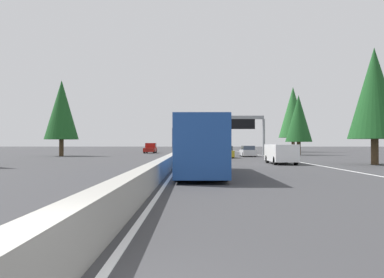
{
  "coord_description": "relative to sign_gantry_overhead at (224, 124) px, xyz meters",
  "views": [
    {
      "loc": [
        -3.78,
        -1.46,
        1.77
      ],
      "look_at": [
        47.6,
        -1.28,
        2.37
      ],
      "focal_mm": 36.15,
      "sensor_mm": 36.0,
      "label": 1
    }
  ],
  "objects": [
    {
      "name": "ground_plane",
      "position": [
        5.94,
        6.04,
        -4.72
      ],
      "size": [
        320.0,
        320.0,
        0.0
      ],
      "primitive_type": "plane",
      "color": "#38383A"
    },
    {
      "name": "median_barrier",
      "position": [
        25.94,
        6.34,
        -4.27
      ],
      "size": [
        180.0,
        0.56,
        0.9
      ],
      "primitive_type": "cube",
      "color": "#9E9B93",
      "rests_on": "ground"
    },
    {
      "name": "shoulder_stripe_right",
      "position": [
        15.94,
        -5.48,
        -4.72
      ],
      "size": [
        160.0,
        0.16,
        0.01
      ],
      "primitive_type": "cube",
      "color": "silver",
      "rests_on": "ground"
    },
    {
      "name": "shoulder_stripe_median",
      "position": [
        15.94,
        5.79,
        -4.72
      ],
      "size": [
        160.0,
        0.16,
        0.01
      ],
      "primitive_type": "cube",
      "color": "silver",
      "rests_on": "ground"
    },
    {
      "name": "sign_gantry_overhead",
      "position": [
        0.0,
        0.0,
        0.0
      ],
      "size": [
        0.5,
        12.68,
        5.94
      ],
      "color": "gray",
      "rests_on": "ground"
    },
    {
      "name": "bus_near_center",
      "position": [
        -35.76,
        4.22,
        -3.01
      ],
      "size": [
        11.5,
        2.55,
        3.1
      ],
      "color": "#1E4793",
      "rests_on": "ground"
    },
    {
      "name": "minivan_mid_center",
      "position": [
        -24.34,
        -3.01,
        -3.77
      ],
      "size": [
        5.0,
        1.95,
        1.69
      ],
      "color": "white",
      "rests_on": "ground"
    },
    {
      "name": "sedan_distant_a",
      "position": [
        -10.22,
        0.62,
        -4.04
      ],
      "size": [
        4.4,
        1.8,
        1.47
      ],
      "color": "#AD931E",
      "rests_on": "ground"
    },
    {
      "name": "pickup_far_left",
      "position": [
        40.88,
        4.14,
        -3.81
      ],
      "size": [
        5.6,
        2.0,
        1.86
      ],
      "color": "#AD931E",
      "rests_on": "ground"
    },
    {
      "name": "sedan_near_right",
      "position": [
        -5.54,
        -2.8,
        -4.04
      ],
      "size": [
        4.4,
        1.8,
        1.47
      ],
      "color": "silver",
      "rests_on": "ground"
    },
    {
      "name": "oncoming_near",
      "position": [
        13.69,
        12.54,
        -3.81
      ],
      "size": [
        5.6,
        2.0,
        1.86
      ],
      "rotation": [
        0.0,
        0.0,
        3.14
      ],
      "color": "maroon",
      "rests_on": "ground"
    },
    {
      "name": "conifer_right_near",
      "position": [
        -25.48,
        -10.61,
        1.25
      ],
      "size": [
        4.33,
        4.33,
        9.84
      ],
      "color": "#4C3823",
      "rests_on": "ground"
    },
    {
      "name": "conifer_right_mid",
      "position": [
        1.5,
        -11.61,
        0.88
      ],
      "size": [
        4.06,
        4.06,
        9.22
      ],
      "color": "#4C3823",
      "rests_on": "ground"
    },
    {
      "name": "conifer_right_far",
      "position": [
        23.25,
        -16.38,
        3.6
      ],
      "size": [
        6.02,
        6.02,
        13.68
      ],
      "color": "#4C3823",
      "rests_on": "ground"
    },
    {
      "name": "conifer_left_near",
      "position": [
        -3.54,
        23.18,
        1.79
      ],
      "size": [
        4.72,
        4.72,
        10.72
      ],
      "color": "#4C3823",
      "rests_on": "ground"
    }
  ]
}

